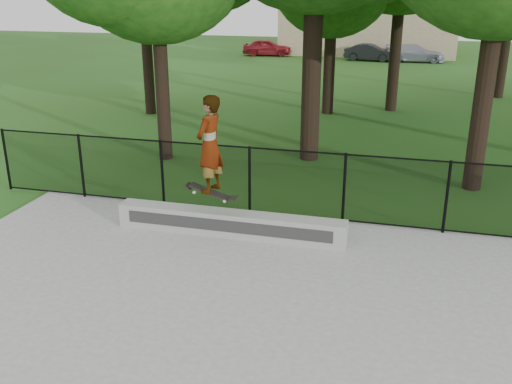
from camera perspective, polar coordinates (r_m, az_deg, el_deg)
grind_ledge at (r=11.22m, az=-2.64°, el=-3.16°), size 4.58×0.40×0.49m
car_a at (r=41.16m, az=1.13°, el=14.27°), size 3.52×1.80×1.15m
car_b at (r=39.03m, az=11.32°, el=13.52°), size 3.06×1.46×1.07m
car_c at (r=39.16m, az=15.60°, el=13.22°), size 3.52×1.69×1.09m
skater_airborne at (r=10.51m, az=-4.66°, el=4.62°), size 0.81×0.74×2.02m
chainlink_fence at (r=11.74m, az=8.80°, el=0.36°), size 16.06×0.06×1.50m
distant_building at (r=43.31m, az=11.20°, el=16.30°), size 12.40×6.40×4.30m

